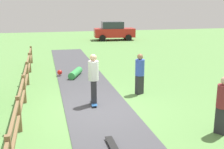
{
  "coord_description": "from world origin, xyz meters",
  "views": [
    {
      "loc": [
        -1.77,
        -9.43,
        3.68
      ],
      "look_at": [
        0.76,
        0.97,
        1.0
      ],
      "focal_mm": 45.1,
      "sensor_mm": 36.0,
      "label": 1
    }
  ],
  "objects_px": {
    "skateboard_loose": "(112,143)",
    "parked_car_red": "(114,31)",
    "bystander_blue": "(140,72)",
    "skater_riding": "(93,77)",
    "bystander_maroon": "(223,103)",
    "skater_fallen": "(74,73)"
  },
  "relations": [
    {
      "from": "skater_fallen",
      "to": "bystander_maroon",
      "type": "bearing_deg",
      "value": -65.92
    },
    {
      "from": "bystander_maroon",
      "to": "skater_fallen",
      "type": "bearing_deg",
      "value": 114.08
    },
    {
      "from": "bystander_blue",
      "to": "parked_car_red",
      "type": "distance_m",
      "value": 18.47
    },
    {
      "from": "skater_riding",
      "to": "bystander_blue",
      "type": "bearing_deg",
      "value": 22.66
    },
    {
      "from": "skater_riding",
      "to": "skater_fallen",
      "type": "bearing_deg",
      "value": 93.31
    },
    {
      "from": "bystander_blue",
      "to": "parked_car_red",
      "type": "relative_size",
      "value": 0.4
    },
    {
      "from": "bystander_maroon",
      "to": "parked_car_red",
      "type": "bearing_deg",
      "value": 83.98
    },
    {
      "from": "skateboard_loose",
      "to": "bystander_blue",
      "type": "bearing_deg",
      "value": 61.98
    },
    {
      "from": "skater_riding",
      "to": "bystander_maroon",
      "type": "xyz_separation_m",
      "value": [
        3.18,
        -3.24,
        -0.15
      ]
    },
    {
      "from": "skateboard_loose",
      "to": "bystander_blue",
      "type": "xyz_separation_m",
      "value": [
        2.2,
        4.13,
        0.86
      ]
    },
    {
      "from": "skateboard_loose",
      "to": "parked_car_red",
      "type": "bearing_deg",
      "value": 75.84
    },
    {
      "from": "skater_riding",
      "to": "skater_fallen",
      "type": "distance_m",
      "value": 4.53
    },
    {
      "from": "bystander_maroon",
      "to": "parked_car_red",
      "type": "distance_m",
      "value": 22.4
    },
    {
      "from": "skater_fallen",
      "to": "skater_riding",
      "type": "bearing_deg",
      "value": -86.69
    },
    {
      "from": "skater_riding",
      "to": "skateboard_loose",
      "type": "distance_m",
      "value": 3.41
    },
    {
      "from": "skater_fallen",
      "to": "parked_car_red",
      "type": "distance_m",
      "value": 15.71
    },
    {
      "from": "skater_fallen",
      "to": "skateboard_loose",
      "type": "relative_size",
      "value": 1.87
    },
    {
      "from": "skateboard_loose",
      "to": "parked_car_red",
      "type": "height_order",
      "value": "parked_car_red"
    },
    {
      "from": "skater_fallen",
      "to": "parked_car_red",
      "type": "height_order",
      "value": "parked_car_red"
    },
    {
      "from": "skateboard_loose",
      "to": "bystander_maroon",
      "type": "relative_size",
      "value": 0.47
    },
    {
      "from": "skateboard_loose",
      "to": "bystander_maroon",
      "type": "height_order",
      "value": "bystander_maroon"
    },
    {
      "from": "bystander_maroon",
      "to": "skater_riding",
      "type": "bearing_deg",
      "value": 134.39
    }
  ]
}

